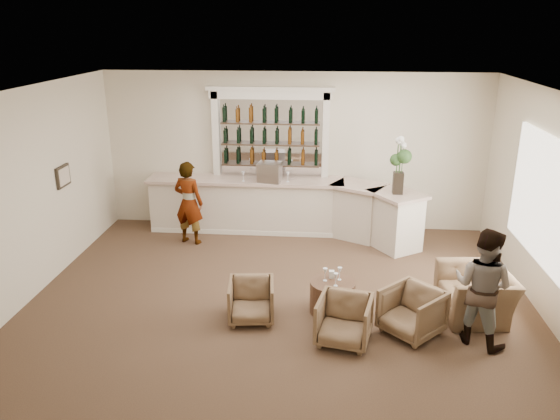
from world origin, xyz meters
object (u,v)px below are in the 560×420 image
object	(u,v)px
armchair_center	(344,320)
sommelier	(189,203)
bar_counter	(285,207)
espresso_machine	(270,172)
guest	(483,287)
armchair_left	(251,301)
armchair_right	(412,312)
cocktail_table	(332,297)
armchair_far	(475,294)
flower_vase	(399,162)

from	to	relation	value
armchair_center	sommelier	bearing A→B (deg)	143.32
bar_counter	espresso_machine	size ratio (longest dim) A/B	12.46
guest	armchair_left	bearing A→B (deg)	31.85
guest	armchair_right	xyz separation A→B (m)	(-0.89, 0.13, -0.50)
cocktail_table	sommelier	distance (m)	3.88
armchair_far	flower_vase	bearing A→B (deg)	-165.73
bar_counter	armchair_far	distance (m)	4.46
cocktail_table	flower_vase	bearing A→B (deg)	64.92
armchair_right	armchair_far	world-z (taller)	armchair_far
armchair_right	armchair_far	xyz separation A→B (m)	(1.03, 0.61, 0.02)
cocktail_table	sommelier	world-z (taller)	sommelier
guest	bar_counter	bearing A→B (deg)	-15.02
espresso_machine	bar_counter	bearing A→B (deg)	18.19
sommelier	armchair_far	world-z (taller)	sommelier
cocktail_table	armchair_right	xyz separation A→B (m)	(1.12, -0.53, 0.09)
armchair_left	armchair_right	xyz separation A→B (m)	(2.32, -0.19, 0.03)
sommelier	armchair_right	world-z (taller)	sommelier
guest	espresso_machine	bearing A→B (deg)	-11.83
espresso_machine	armchair_center	bearing A→B (deg)	-63.13
armchair_center	flower_vase	size ratio (longest dim) A/B	0.67
armchair_center	armchair_far	world-z (taller)	armchair_far
espresso_machine	flower_vase	bearing A→B (deg)	-6.34
armchair_left	espresso_machine	xyz separation A→B (m)	(-0.09, 3.53, 1.03)
guest	armchair_center	size ratio (longest dim) A/B	2.28
armchair_far	espresso_machine	xyz separation A→B (m)	(-3.45, 3.10, 0.98)
cocktail_table	guest	bearing A→B (deg)	-18.09
armchair_right	espresso_machine	world-z (taller)	espresso_machine
bar_counter	espresso_machine	distance (m)	0.83
armchair_center	armchair_right	distance (m)	1.01
sommelier	guest	distance (m)	5.83
armchair_center	armchair_right	xyz separation A→B (m)	(0.96, 0.30, 0.01)
bar_counter	flower_vase	size ratio (longest dim) A/B	5.18
armchair_far	cocktail_table	bearing A→B (deg)	-94.01
bar_counter	flower_vase	bearing A→B (deg)	-16.53
cocktail_table	armchair_far	world-z (taller)	armchair_far
sommelier	armchair_far	xyz separation A→B (m)	(5.00, -2.49, -0.48)
guest	armchair_center	bearing A→B (deg)	42.80
guest	flower_vase	size ratio (longest dim) A/B	1.52
guest	flower_vase	world-z (taller)	flower_vase
guest	flower_vase	xyz separation A→B (m)	(-0.79, 3.25, 0.92)
cocktail_table	flower_vase	distance (m)	3.24
sommelier	armchair_center	xyz separation A→B (m)	(3.01, -3.40, -0.51)
armchair_left	armchair_far	world-z (taller)	armchair_far
armchair_right	armchair_far	bearing A→B (deg)	74.95
bar_counter	armchair_right	distance (m)	4.33
armchair_center	flower_vase	distance (m)	3.85
cocktail_table	armchair_far	size ratio (longest dim) A/B	0.62
sommelier	guest	world-z (taller)	sommelier
sommelier	espresso_machine	xyz separation A→B (m)	(1.55, 0.62, 0.50)
sommelier	espresso_machine	distance (m)	1.74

